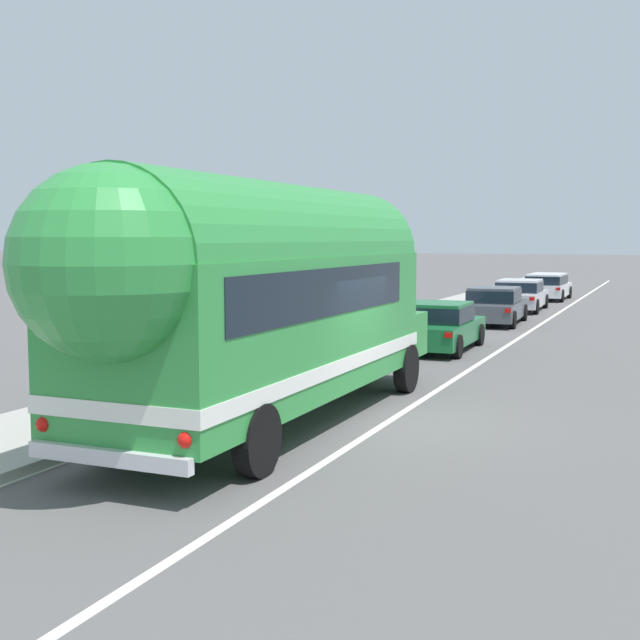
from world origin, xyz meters
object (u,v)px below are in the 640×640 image
(car_lead, at_px, (438,325))
(car_third, at_px, (520,294))
(car_fourth, at_px, (548,285))
(car_second, at_px, (494,304))
(painted_bus, at_px, (261,293))

(car_lead, relative_size, car_third, 0.93)
(car_third, xyz_separation_m, car_fourth, (0.24, 6.85, 0.05))
(car_second, bearing_deg, car_fourth, 89.41)
(car_third, bearing_deg, car_fourth, 87.99)
(car_lead, bearing_deg, car_second, 89.89)
(painted_bus, distance_m, car_lead, 11.01)
(car_second, height_order, car_fourth, same)
(car_second, bearing_deg, car_third, 91.00)
(car_lead, xyz_separation_m, car_fourth, (0.15, 20.88, 0.06))
(painted_bus, height_order, car_third, painted_bus)
(car_lead, height_order, car_third, same)
(car_second, distance_m, car_third, 6.11)
(car_lead, bearing_deg, car_third, 90.37)
(car_lead, xyz_separation_m, car_second, (0.02, 7.93, 0.00))
(painted_bus, relative_size, car_lead, 2.54)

